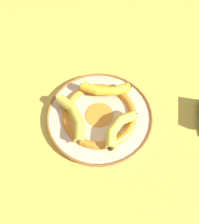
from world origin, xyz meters
TOP-DOWN VIEW (x-y plane):
  - ground_plane at (0.00, 0.00)m, footprint 2.80×2.80m
  - decorative_bowl at (0.01, -0.01)m, footprint 0.37×0.37m
  - banana_a at (0.04, -0.09)m, footprint 0.16×0.10m
  - banana_b at (-0.08, 0.00)m, footprint 0.06×0.20m
  - banana_c at (0.06, 0.06)m, footprint 0.18×0.11m

SIDE VIEW (x-z plane):
  - ground_plane at x=0.00m, z-range 0.00..0.00m
  - decorative_bowl at x=0.01m, z-range 0.00..0.04m
  - banana_a at x=0.04m, z-range 0.04..0.07m
  - banana_c at x=0.06m, z-range 0.04..0.07m
  - banana_b at x=-0.08m, z-range 0.04..0.07m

